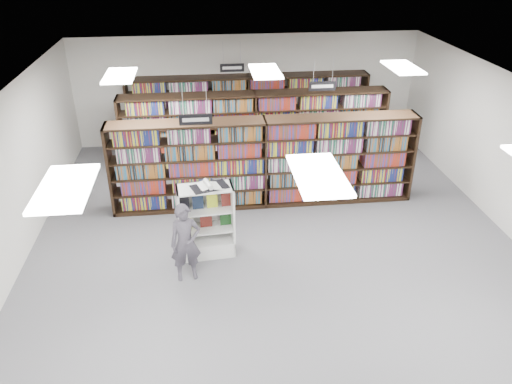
{
  "coord_description": "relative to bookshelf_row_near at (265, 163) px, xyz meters",
  "views": [
    {
      "loc": [
        -1.38,
        -8.35,
        5.83
      ],
      "look_at": [
        -0.37,
        0.5,
        1.1
      ],
      "focal_mm": 35.0,
      "sensor_mm": 36.0,
      "label": 1
    }
  ],
  "objects": [
    {
      "name": "wall_back",
      "position": [
        0.0,
        4.0,
        0.55
      ],
      "size": [
        10.0,
        0.1,
        3.2
      ],
      "primitive_type": "cube",
      "color": "silver",
      "rests_on": "ground"
    },
    {
      "name": "troffer_back_right",
      "position": [
        3.0,
        0.0,
        2.11
      ],
      "size": [
        0.6,
        1.2,
        0.04
      ],
      "primitive_type": "cube",
      "color": "white",
      "rests_on": "ceiling"
    },
    {
      "name": "troffer_front_center",
      "position": [
        0.0,
        -5.0,
        2.11
      ],
      "size": [
        0.6,
        1.2,
        0.04
      ],
      "primitive_type": "cube",
      "color": "white",
      "rests_on": "ceiling"
    },
    {
      "name": "aisle_sign_center",
      "position": [
        -0.5,
        3.0,
        1.48
      ],
      "size": [
        0.65,
        0.02,
        0.8
      ],
      "color": "#B2B2B7",
      "rests_on": "ceiling"
    },
    {
      "name": "bookshelf_row_near",
      "position": [
        0.0,
        0.0,
        0.0
      ],
      "size": [
        7.0,
        0.6,
        2.1
      ],
      "color": "black",
      "rests_on": "floor"
    },
    {
      "name": "open_book",
      "position": [
        -1.31,
        -1.95,
        0.48
      ],
      "size": [
        0.77,
        0.59,
        0.13
      ],
      "rotation": [
        0.0,
        0.0,
        0.32
      ],
      "color": "black",
      "rests_on": "endcap_display"
    },
    {
      "name": "endcap_display",
      "position": [
        -1.4,
        -1.91,
        -0.56
      ],
      "size": [
        1.11,
        0.63,
        1.5
      ],
      "rotation": [
        0.0,
        0.0,
        0.09
      ],
      "color": "white",
      "rests_on": "floor"
    },
    {
      "name": "bookshelf_row_far",
      "position": [
        0.0,
        3.7,
        0.0
      ],
      "size": [
        7.0,
        0.6,
        2.1
      ],
      "color": "black",
      "rests_on": "floor"
    },
    {
      "name": "floor",
      "position": [
        0.0,
        -2.0,
        -1.05
      ],
      "size": [
        12.0,
        12.0,
        0.0
      ],
      "primitive_type": "plane",
      "color": "#4F4F54",
      "rests_on": "ground"
    },
    {
      "name": "aisle_sign_right",
      "position": [
        1.5,
        1.0,
        1.48
      ],
      "size": [
        0.65,
        0.02,
        0.8
      ],
      "color": "#B2B2B7",
      "rests_on": "ceiling"
    },
    {
      "name": "troffer_back_left",
      "position": [
        -3.0,
        0.0,
        2.11
      ],
      "size": [
        0.6,
        1.2,
        0.04
      ],
      "primitive_type": "cube",
      "color": "white",
      "rests_on": "ceiling"
    },
    {
      "name": "ceiling",
      "position": [
        0.0,
        -2.0,
        2.15
      ],
      "size": [
        10.0,
        12.0,
        0.1
      ],
      "primitive_type": "cube",
      "color": "white",
      "rests_on": "wall_back"
    },
    {
      "name": "aisle_sign_left",
      "position": [
        -1.5,
        -1.0,
        1.48
      ],
      "size": [
        0.65,
        0.02,
        0.8
      ],
      "color": "#B2B2B7",
      "rests_on": "ceiling"
    },
    {
      "name": "troffer_back_center",
      "position": [
        0.0,
        0.0,
        2.11
      ],
      "size": [
        0.6,
        1.2,
        0.04
      ],
      "primitive_type": "cube",
      "color": "white",
      "rests_on": "ceiling"
    },
    {
      "name": "bookshelf_row_mid",
      "position": [
        0.0,
        2.0,
        0.0
      ],
      "size": [
        7.0,
        0.6,
        2.1
      ],
      "color": "black",
      "rests_on": "floor"
    },
    {
      "name": "shopper",
      "position": [
        -1.79,
        -2.7,
        -0.28
      ],
      "size": [
        0.62,
        0.46,
        1.54
      ],
      "primitive_type": "imported",
      "rotation": [
        0.0,
        0.0,
        0.17
      ],
      "color": "#4E4954",
      "rests_on": "floor"
    },
    {
      "name": "troffer_front_left",
      "position": [
        -3.0,
        -5.0,
        2.11
      ],
      "size": [
        0.6,
        1.2,
        0.04
      ],
      "primitive_type": "cube",
      "color": "white",
      "rests_on": "ceiling"
    },
    {
      "name": "wall_left",
      "position": [
        -5.0,
        -2.0,
        0.55
      ],
      "size": [
        0.1,
        12.0,
        3.2
      ],
      "primitive_type": "cube",
      "color": "silver",
      "rests_on": "ground"
    }
  ]
}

